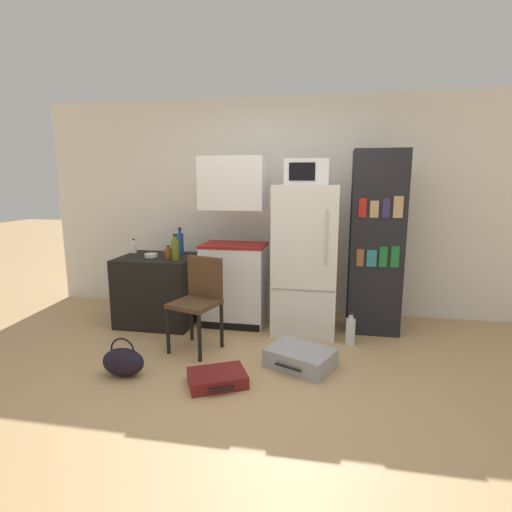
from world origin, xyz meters
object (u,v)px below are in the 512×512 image
at_px(refrigerator, 305,260).
at_px(chair, 200,295).
at_px(bottle_milk_white, 134,247).
at_px(water_bottle_front, 350,331).
at_px(bottle_olive_oil, 175,249).
at_px(handbag, 123,362).
at_px(microwave, 307,172).
at_px(bookshelf, 376,243).
at_px(suitcase_small_flat, 217,378).
at_px(bottle_blue_soda, 180,243).
at_px(bowl, 151,255).
at_px(side_table, 159,289).
at_px(kitchen_hutch, 234,251).
at_px(suitcase_large_flat, 300,358).
at_px(bottle_amber_beer, 169,253).

xyz_separation_m(refrigerator, chair, (-0.96, -0.65, -0.25)).
distance_m(bottle_milk_white, water_bottle_front, 2.64).
relative_size(bottle_olive_oil, handbag, 0.79).
height_order(microwave, bookshelf, bookshelf).
relative_size(refrigerator, suitcase_small_flat, 2.87).
bearing_deg(bottle_olive_oil, handbag, -92.17).
bearing_deg(bottle_blue_soda, bowl, -132.96).
bearing_deg(bottle_blue_soda, microwave, -6.32).
relative_size(bookshelf, bottle_milk_white, 11.53).
height_order(side_table, suitcase_small_flat, side_table).
height_order(kitchen_hutch, suitcase_large_flat, kitchen_hutch).
bearing_deg(bottle_milk_white, handbag, -67.29).
bearing_deg(kitchen_hutch, suitcase_large_flat, -49.64).
xyz_separation_m(bookshelf, bottle_olive_oil, (-2.11, -0.33, -0.07)).
xyz_separation_m(kitchen_hutch, bottle_amber_beer, (-0.69, -0.21, -0.01)).
bearing_deg(microwave, side_table, -178.41).
bearing_deg(water_bottle_front, microwave, 146.88).
bearing_deg(bottle_olive_oil, bookshelf, 8.96).
xyz_separation_m(microwave, chair, (-0.96, -0.65, -1.17)).
bearing_deg(suitcase_small_flat, handbag, 153.28).
bearing_deg(side_table, refrigerator, 1.64).
distance_m(side_table, suitcase_large_flat, 1.91).
distance_m(refrigerator, suitcase_large_flat, 1.15).
distance_m(kitchen_hutch, bottle_olive_oil, 0.64).
distance_m(bottle_milk_white, bowl, 0.39).
bearing_deg(handbag, refrigerator, 43.31).
height_order(bowl, handbag, bowl).
distance_m(bowl, chair, 0.96).
bearing_deg(kitchen_hutch, bottle_olive_oil, -154.07).
xyz_separation_m(suitcase_small_flat, water_bottle_front, (1.09, 1.02, 0.09)).
distance_m(bottle_olive_oil, suitcase_large_flat, 1.76).
relative_size(bottle_milk_white, bowl, 1.18).
xyz_separation_m(refrigerator, suitcase_large_flat, (0.03, -0.90, -0.70)).
bearing_deg(bowl, bottle_olive_oil, -17.72).
relative_size(side_table, bowl, 5.87).
bearing_deg(side_table, microwave, 1.59).
height_order(kitchen_hutch, bottle_blue_soda, kitchen_hutch).
distance_m(side_table, suitcase_small_flat, 1.70).
xyz_separation_m(bowl, suitcase_large_flat, (1.74, -0.80, -0.71)).
height_order(bookshelf, bottle_blue_soda, bookshelf).
height_order(bottle_amber_beer, handbag, bottle_amber_beer).
bearing_deg(refrigerator, bottle_olive_oil, -171.34).
distance_m(kitchen_hutch, chair, 0.80).
bearing_deg(bottle_blue_soda, suitcase_large_flat, -35.41).
bearing_deg(side_table, kitchen_hutch, 7.91).
bearing_deg(bookshelf, bottle_amber_beer, -173.18).
bearing_deg(kitchen_hutch, bowl, -169.19).
relative_size(microwave, bottle_milk_white, 2.64).
relative_size(bottle_blue_soda, chair, 0.35).
distance_m(microwave, suitcase_large_flat, 1.85).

